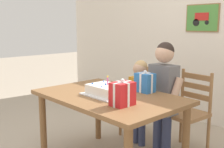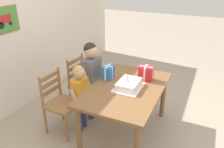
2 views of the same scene
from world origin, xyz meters
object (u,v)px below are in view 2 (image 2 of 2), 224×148
at_px(chair_right, 84,84).
at_px(birthday_cake, 129,85).
at_px(gift_box_red_large, 108,72).
at_px(chair_left, 60,103).
at_px(dining_table, 126,94).
at_px(child_older, 92,74).
at_px(child_younger, 80,92).
at_px(gift_box_beside_cake, 146,73).

bearing_deg(chair_right, birthday_cake, -109.65).
xyz_separation_m(gift_box_red_large, chair_left, (-0.47, 0.54, -0.39)).
distance_m(dining_table, child_older, 0.67).
bearing_deg(chair_left, chair_right, -0.01).
distance_m(gift_box_red_large, child_older, 0.30).
distance_m(dining_table, birthday_cake, 0.15).
relative_size(dining_table, child_younger, 1.40).
distance_m(chair_left, child_younger, 0.33).
height_order(dining_table, gift_box_red_large, gift_box_red_large).
xyz_separation_m(birthday_cake, gift_box_red_large, (0.16, 0.38, 0.05)).
bearing_deg(birthday_cake, gift_box_red_large, 67.66).
distance_m(birthday_cake, gift_box_beside_cake, 0.37).
bearing_deg(child_younger, gift_box_beside_cake, -57.16).
distance_m(chair_left, chair_right, 0.64).
bearing_deg(gift_box_beside_cake, gift_box_red_large, 110.41).
bearing_deg(chair_right, dining_table, -110.11).
distance_m(chair_right, child_younger, 0.58).
bearing_deg(dining_table, birthday_cake, -95.77).
relative_size(birthday_cake, chair_left, 0.48).
bearing_deg(gift_box_red_large, chair_right, 72.32).
height_order(gift_box_red_large, child_younger, child_younger).
bearing_deg(dining_table, chair_left, 109.79).
bearing_deg(birthday_cake, dining_table, 84.23).
height_order(birthday_cake, chair_left, birthday_cake).
xyz_separation_m(dining_table, chair_left, (-0.32, 0.89, -0.19)).
relative_size(birthday_cake, gift_box_beside_cake, 1.86).
distance_m(chair_right, child_older, 0.42).
bearing_deg(gift_box_beside_cake, child_younger, 122.84).
xyz_separation_m(birthday_cake, chair_right, (0.33, 0.92, -0.34)).
height_order(chair_right, child_older, child_older).
bearing_deg(gift_box_red_large, dining_table, -113.67).
height_order(dining_table, child_younger, child_younger).
bearing_deg(child_younger, dining_table, -75.14).
distance_m(birthday_cake, child_younger, 0.71).
distance_m(gift_box_red_large, chair_right, 0.68).
distance_m(gift_box_beside_cake, chair_left, 1.30).
height_order(dining_table, child_older, child_older).
relative_size(birthday_cake, child_younger, 0.43).
bearing_deg(gift_box_beside_cake, birthday_cake, 159.82).
bearing_deg(dining_table, gift_box_beside_cake, -24.78).
xyz_separation_m(gift_box_beside_cake, child_younger, (-0.51, 0.79, -0.23)).
height_order(gift_box_red_large, gift_box_beside_cake, gift_box_beside_cake).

